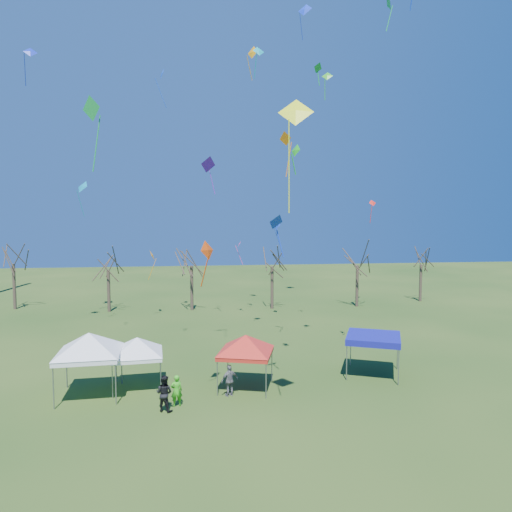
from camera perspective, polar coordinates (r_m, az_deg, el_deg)
The scene contains 34 objects.
ground at distance 24.90m, azimuth -2.60°, elevation -17.65°, with size 140.00×140.00×0.00m, color #234315.
tree_0 at distance 53.84m, azimuth -28.14°, elevation 0.93°, with size 3.83×3.83×8.44m.
tree_1 at distance 48.55m, azimuth -18.04°, elevation 0.09°, with size 3.42×3.42×7.54m.
tree_2 at distance 47.44m, azimuth -8.08°, elevation 0.77°, with size 3.71×3.71×8.18m.
tree_3 at distance 47.80m, azimuth 2.03°, elevation 0.59°, with size 3.59×3.59×7.91m.
tree_4 at distance 50.18m, azimuth 12.60°, elevation 0.65°, with size 3.58×3.58×7.89m.
tree_5 at distance 55.49m, azimuth 19.98°, elevation 0.51°, with size 3.39×3.39×7.46m.
tent_white_west at distance 26.08m, azimuth -20.17°, elevation -9.49°, with size 4.50×4.50×3.97m.
tent_white_mid at distance 26.61m, azimuth -14.65°, elevation -10.22°, with size 3.77×3.77×3.34m.
tent_red at distance 25.71m, azimuth -1.30°, elevation -10.26°, with size 3.82×3.82×3.51m.
tent_blue at distance 28.90m, azimuth 14.47°, elevation -9.93°, with size 4.10×4.10×2.45m.
person_dark at distance 23.84m, azimuth -11.41°, elevation -16.47°, with size 0.87×0.68×1.80m, color black.
person_grey at distance 25.27m, azimuth -3.32°, elevation -15.26°, with size 1.00×0.41×1.70m, color slate.
person_green at distance 24.33m, azimuth -9.91°, elevation -16.25°, with size 0.58×0.38×1.60m, color green.
kite_7 at distance 39.55m, azimuth -26.40°, elevation 21.83°, with size 1.11×0.95×2.79m.
kite_25 at distance 26.85m, azimuth 4.94°, elevation 12.95°, with size 0.61×0.82×1.74m.
kite_17 at distance 31.90m, azimuth 3.75°, elevation 14.34°, with size 0.91×1.00×3.12m.
kite_19 at distance 41.48m, azimuth 2.75°, elevation 3.77°, with size 0.65×0.87×2.12m.
kite_15 at distance 37.34m, azimuth 7.71°, elevation 22.25°, with size 0.95×0.83×1.70m.
kite_2 at distance 47.73m, azimuth -20.90°, elevation 8.09°, with size 1.67×1.65×3.51m.
kite_1 at distance 22.89m, azimuth -6.08°, elevation 0.66°, with size 0.90×1.00×2.34m.
kite_13 at distance 44.77m, azimuth -12.80°, elevation 0.05°, with size 0.81×1.13×2.85m.
kite_3 at distance 45.37m, azimuth -0.45°, elevation 24.09°, with size 1.09×1.15×2.96m.
kite_8 at distance 27.60m, azimuth -19.81°, elevation 16.88°, with size 1.28×1.12×4.16m.
kite_9 at distance 29.41m, azimuth 16.31°, elevation 27.96°, with size 0.48×0.79×1.89m.
kite_18 at distance 31.41m, azimuth 8.88°, elevation 21.26°, with size 0.80×0.64×1.79m.
kite_12 at distance 50.30m, azimuth 14.35°, elevation 6.37°, with size 0.88×0.64×2.54m.
kite_5 at distance 18.82m, azimuth 4.98°, elevation 17.43°, with size 1.60×1.21×4.61m.
kite_22 at distance 43.53m, azimuth -2.12°, elevation 1.36°, with size 0.74×0.73×2.30m.
kite_26 at distance 42.34m, azimuth -11.73°, elevation 21.30°, with size 0.94×1.15×3.19m.
kite_6 at distance 50.86m, azimuth 6.12°, elevation 28.29°, with size 1.64×1.50×3.41m.
kite_24 at distance 33.40m, azimuth 0.31°, elevation 24.18°, with size 0.91×0.67×2.14m.
kite_11 at distance 40.54m, azimuth -6.03°, elevation 11.31°, with size 1.66×1.43×3.32m.
kite_27 at distance 24.11m, azimuth 2.50°, elevation 4.23°, with size 1.14×1.05×2.32m.
Camera 1 is at (-2.00, -22.96, 9.44)m, focal length 32.00 mm.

